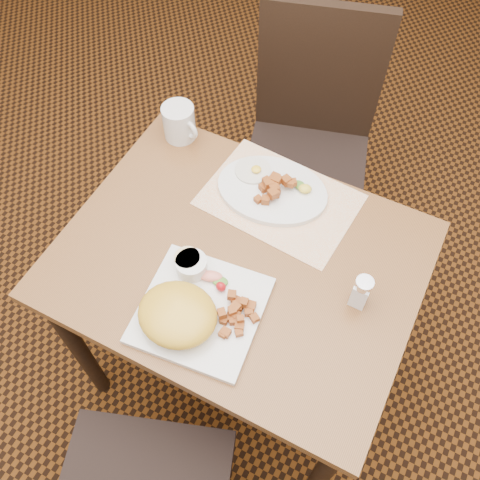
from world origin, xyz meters
name	(u,v)px	position (x,y,z in m)	size (l,w,h in m)	color
ground	(239,362)	(0.00, 0.00, 0.00)	(8.00, 8.00, 0.00)	black
table	(239,278)	(0.00, 0.00, 0.64)	(0.90, 0.70, 0.75)	brown
chair_far	(310,135)	(-0.06, 0.68, 0.54)	(0.52, 0.53, 0.97)	black
placemat	(280,200)	(0.02, 0.21, 0.75)	(0.40, 0.28, 0.00)	white
plate_square	(201,310)	(-0.01, -0.18, 0.76)	(0.28, 0.28, 0.02)	silver
plate_oval	(272,190)	(-0.01, 0.23, 0.76)	(0.30, 0.23, 0.02)	silver
hollandaise_mound	(177,314)	(-0.04, -0.22, 0.80)	(0.19, 0.17, 0.07)	gold
ramekin	(191,265)	(-0.08, -0.09, 0.79)	(0.08, 0.08, 0.04)	silver
garnish_sq	(215,280)	(-0.02, -0.10, 0.78)	(0.08, 0.05, 0.03)	#387223
fried_egg	(253,170)	(-0.09, 0.26, 0.77)	(0.10, 0.10, 0.02)	white
garnish_ov	(303,187)	(0.06, 0.26, 0.78)	(0.06, 0.05, 0.02)	#387223
salt_shaker	(361,292)	(0.31, 0.02, 0.80)	(0.04, 0.04, 0.10)	white
coffee_mug	(180,122)	(-0.34, 0.30, 0.80)	(0.12, 0.09, 0.11)	silver
home_fries_sq	(236,314)	(0.07, -0.15, 0.78)	(0.10, 0.11, 0.04)	#A8521B
home_fries_ov	(273,187)	(-0.01, 0.22, 0.79)	(0.09, 0.11, 0.04)	#A8521B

